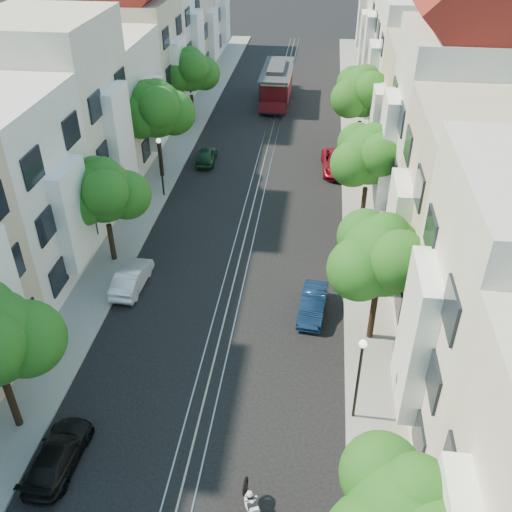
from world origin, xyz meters
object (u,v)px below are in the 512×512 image
(parked_car_w_far, at_px, (206,156))
(tree_e_c, at_px, (370,157))
(tree_w_b, at_px, (104,193))
(lamp_east, at_px, (360,368))
(tree_w_c, at_px, (156,110))
(tree_e_d, at_px, (364,93))
(lamp_west, at_px, (160,159))
(parked_car_e_mid, at_px, (313,304))
(parked_car_e_far, at_px, (337,163))
(cable_car, at_px, (277,82))
(sportbike_rider, at_px, (251,506))
(tree_w_d, at_px, (191,71))
(tree_e_b, at_px, (382,258))
(parked_car_w_mid, at_px, (132,278))
(parked_car_w_near, at_px, (58,455))

(parked_car_w_far, bearing_deg, tree_e_c, 143.54)
(tree_w_b, bearing_deg, lamp_east, -36.58)
(tree_w_c, bearing_deg, tree_e_d, 22.62)
(tree_e_d, bearing_deg, lamp_west, -146.50)
(tree_e_d, relative_size, lamp_east, 1.65)
(parked_car_e_mid, bearing_deg, lamp_west, 138.44)
(parked_car_w_far, bearing_deg, parked_car_e_far, 175.66)
(tree_e_c, relative_size, lamp_west, 1.57)
(lamp_west, bearing_deg, cable_car, 73.39)
(sportbike_rider, height_order, parked_car_w_far, sportbike_rider)
(tree_w_d, relative_size, sportbike_rider, 3.81)
(lamp_west, bearing_deg, tree_w_b, -95.97)
(cable_car, distance_m, parked_car_e_mid, 32.03)
(tree_e_d, relative_size, lamp_west, 1.65)
(tree_e_c, xyz_separation_m, cable_car, (-7.53, 22.25, -2.63))
(tree_e_d, bearing_deg, parked_car_w_far, -164.88)
(tree_e_b, xyz_separation_m, sportbike_rider, (-4.59, -9.84, -4.02))
(tree_e_d, bearing_deg, tree_w_b, -130.27)
(tree_e_d, height_order, parked_car_e_far, tree_e_d)
(sportbike_rider, height_order, parked_car_w_mid, parked_car_w_mid)
(parked_car_e_far, bearing_deg, parked_car_w_far, 174.63)
(tree_w_c, xyz_separation_m, parked_car_e_far, (12.74, 2.53, -4.41))
(tree_w_d, relative_size, parked_car_w_mid, 1.73)
(sportbike_rider, height_order, cable_car, cable_car)
(lamp_east, bearing_deg, tree_e_b, 79.07)
(tree_w_b, bearing_deg, parked_car_w_far, 78.81)
(parked_car_e_far, distance_m, parked_car_w_mid, 19.30)
(parked_car_e_far, xyz_separation_m, parked_car_w_mid, (-10.99, -15.87, -0.03))
(tree_w_c, relative_size, lamp_west, 1.71)
(lamp_east, xyz_separation_m, sportbike_rider, (-3.63, -4.86, -2.13))
(parked_car_w_mid, bearing_deg, parked_car_w_far, -91.30)
(parked_car_w_far, bearing_deg, tree_w_d, -73.94)
(lamp_east, xyz_separation_m, cable_car, (-6.57, 38.23, -0.88))
(parked_car_w_mid, bearing_deg, tree_e_c, -144.41)
(lamp_west, height_order, parked_car_w_near, lamp_west)
(tree_e_b, distance_m, tree_w_c, 21.53)
(parked_car_w_near, bearing_deg, tree_e_c, -119.64)
(lamp_east, distance_m, parked_car_e_mid, 7.21)
(lamp_east, relative_size, parked_car_e_far, 0.88)
(tree_w_c, xyz_separation_m, parked_car_e_mid, (11.54, -14.40, -4.49))
(parked_car_e_mid, height_order, parked_car_w_mid, parked_car_w_mid)
(parked_car_e_mid, bearing_deg, parked_car_w_far, 122.35)
(tree_w_c, relative_size, lamp_east, 1.71)
(tree_w_b, bearing_deg, parked_car_w_mid, -53.20)
(lamp_east, distance_m, parked_car_w_near, 11.91)
(tree_e_b, height_order, parked_car_w_near, tree_e_b)
(tree_e_c, xyz_separation_m, parked_car_e_mid, (-2.86, -9.40, -4.02))
(tree_w_b, xyz_separation_m, tree_w_c, (0.00, 11.00, 0.67))
(parked_car_w_far, bearing_deg, parked_car_e_mid, 114.52)
(tree_w_c, height_order, parked_car_w_far, tree_w_c)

